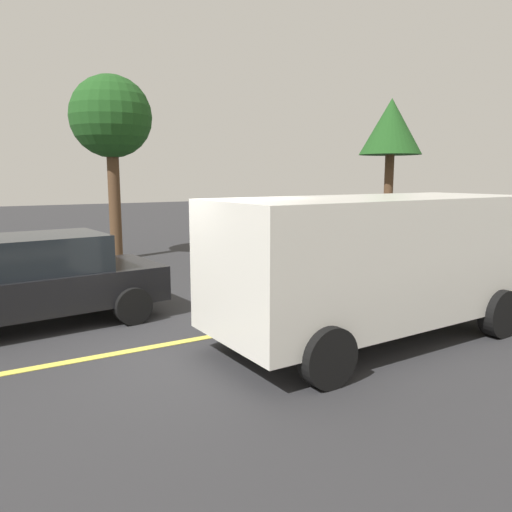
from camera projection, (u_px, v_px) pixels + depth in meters
The scene contains 7 objects.
ground_plane at pixel (202, 339), 7.76m from camera, with size 80.00×80.00×0.00m, color #2D2D30.
lane_marking_centre at pixel (349, 312), 9.27m from camera, with size 28.00×0.16×0.01m, color #E0D14C.
white_van at pixel (373, 259), 7.54m from camera, with size 5.27×2.40×2.20m.
car_yellow_far_lane at pixel (481, 239), 13.56m from camera, with size 4.09×2.62×1.66m.
car_black_approaching at pixel (27, 281), 8.26m from camera, with size 4.66×2.34×1.54m.
tree_left_verge at pixel (111, 119), 14.53m from camera, with size 2.38×2.38×5.43m.
tree_centre_verge at pixel (391, 129), 20.03m from camera, with size 2.51×2.51×5.60m.
Camera 1 is at (-3.07, -6.85, 2.51)m, focal length 34.86 mm.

